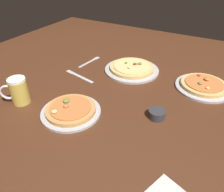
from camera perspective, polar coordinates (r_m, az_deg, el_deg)
ground_plane at (r=1.10m, az=0.00°, el=-1.50°), size 2.40×2.40×0.03m
pizza_plate_near at (r=1.01m, az=-10.92°, el=-3.74°), size 0.28×0.28×0.05m
pizza_plate_far at (r=1.36m, az=5.29°, el=7.29°), size 0.34×0.34×0.05m
pizza_plate_side at (r=1.28m, az=23.16°, el=2.54°), size 0.30×0.30×0.05m
beer_mug_dark at (r=1.13m, az=-23.65°, el=1.24°), size 0.12×0.10×0.13m
ramekin_sauce at (r=0.99m, az=11.82°, el=-4.67°), size 0.08×0.08×0.04m
fork_left at (r=1.49m, az=-5.95°, el=9.10°), size 0.04×0.20×0.01m
knife_right at (r=1.31m, az=-8.74°, el=5.29°), size 0.23×0.07×0.01m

